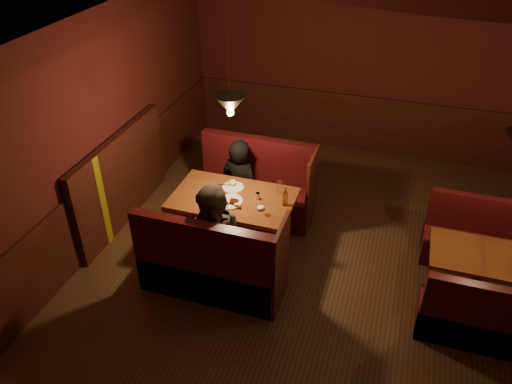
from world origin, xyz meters
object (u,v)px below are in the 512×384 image
(main_table, at_px, (235,209))
(second_table, at_px, (480,266))
(diner_b, at_px, (216,228))
(second_bench_near, at_px, (482,323))
(main_bench_far, at_px, (257,191))
(diner_a, at_px, (240,170))
(second_bench_far, at_px, (476,243))
(main_bench_near, at_px, (211,270))

(main_table, relative_size, second_table, 1.33)
(main_table, relative_size, diner_b, 0.88)
(second_bench_near, bearing_deg, main_bench_far, 152.49)
(diner_a, bearing_deg, main_bench_far, -110.33)
(diner_a, bearing_deg, second_bench_near, 173.76)
(second_bench_far, distance_m, second_bench_near, 1.37)
(main_bench_near, relative_size, diner_b, 0.97)
(second_bench_far, bearing_deg, diner_b, -154.67)
(diner_b, bearing_deg, diner_a, 90.19)
(main_bench_near, distance_m, second_bench_far, 3.34)
(main_bench_near, relative_size, second_table, 1.46)
(second_bench_near, bearing_deg, main_table, 167.12)
(main_bench_near, height_order, second_bench_near, main_bench_near)
(second_bench_far, bearing_deg, main_table, -167.05)
(second_bench_far, height_order, second_bench_near, same)
(second_bench_near, relative_size, diner_b, 0.73)
(main_table, relative_size, main_bench_near, 0.91)
(diner_a, bearing_deg, second_bench_far, -162.51)
(second_bench_far, bearing_deg, main_bench_far, 176.60)
(second_bench_near, relative_size, diner_a, 0.78)
(main_table, relative_size, diner_a, 0.94)
(main_bench_far, bearing_deg, second_bench_far, -3.40)
(main_bench_far, distance_m, second_table, 3.06)
(second_table, height_order, second_bench_near, second_bench_near)
(second_bench_far, bearing_deg, second_table, -92.20)
(second_table, xyz_separation_m, diner_a, (-3.10, 0.64, 0.33))
(main_bench_far, height_order, second_bench_near, main_bench_far)
(second_table, relative_size, diner_b, 0.66)
(main_bench_near, xyz_separation_m, second_bench_far, (2.96, 1.55, -0.07))
(diner_a, xyz_separation_m, diner_b, (0.19, -1.35, 0.05))
(diner_a, bearing_deg, diner_b, 114.65)
(second_table, distance_m, diner_b, 3.02)
(second_table, bearing_deg, diner_b, -166.35)
(diner_a, bearing_deg, second_table, -174.97)
(second_table, height_order, second_bench_far, second_bench_far)
(main_table, bearing_deg, second_bench_near, -12.88)
(second_bench_far, xyz_separation_m, diner_b, (-2.94, -1.39, 0.58))
(second_bench_near, bearing_deg, main_bench_near, -176.50)
(second_table, xyz_separation_m, second_bench_far, (0.03, 0.68, -0.19))
(main_bench_far, height_order, diner_a, diner_a)
(main_bench_near, distance_m, diner_a, 1.58)
(diner_a, distance_m, diner_b, 1.36)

